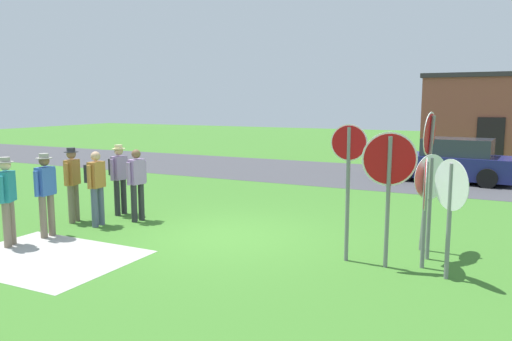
{
  "coord_description": "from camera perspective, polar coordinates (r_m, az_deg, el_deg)",
  "views": [
    {
      "loc": [
        5.08,
        -8.72,
        2.8
      ],
      "look_at": [
        0.35,
        0.84,
        1.3
      ],
      "focal_mm": 34.85,
      "sensor_mm": 36.0,
      "label": 1
    }
  ],
  "objects": [
    {
      "name": "parked_car_on_street",
      "position": [
        18.66,
        21.47,
        0.94
      ],
      "size": [
        4.42,
        2.25,
        1.51
      ],
      "color": "navy",
      "rests_on": "ground"
    },
    {
      "name": "stop_sign_leaning_left",
      "position": [
        8.28,
        21.42,
        -2.99
      ],
      "size": [
        0.55,
        0.6,
        1.91
      ],
      "color": "slate",
      "rests_on": "ground"
    },
    {
      "name": "stop_sign_far_back",
      "position": [
        8.69,
        18.84,
        -2.56
      ],
      "size": [
        0.13,
        0.89,
        1.88
      ],
      "color": "slate",
      "rests_on": "ground"
    },
    {
      "name": "person_near_signs",
      "position": [
        11.86,
        -13.5,
        -1.19
      ],
      "size": [
        0.27,
        0.56,
        1.69
      ],
      "color": "#2D2D33",
      "rests_on": "ground"
    },
    {
      "name": "person_in_dark_shirt",
      "position": [
        12.65,
        -15.46,
        -0.42
      ],
      "size": [
        0.41,
        0.57,
        1.74
      ],
      "color": "#2D2D33",
      "rests_on": "ground"
    },
    {
      "name": "stop_sign_nearest",
      "position": [
        9.66,
        19.19,
        1.57
      ],
      "size": [
        0.2,
        0.8,
        2.6
      ],
      "color": "slate",
      "rests_on": "ground"
    },
    {
      "name": "person_on_left",
      "position": [
        12.21,
        -20.32,
        -1.05
      ],
      "size": [
        0.32,
        0.55,
        1.74
      ],
      "color": "#7A6B56",
      "rests_on": "ground"
    },
    {
      "name": "stop_sign_rear_left",
      "position": [
        9.21,
        19.37,
        -1.98
      ],
      "size": [
        0.46,
        0.66,
        1.88
      ],
      "color": "slate",
      "rests_on": "ground"
    },
    {
      "name": "ground_plane",
      "position": [
        10.47,
        -3.81,
        -7.52
      ],
      "size": [
        80.0,
        80.0,
        0.0
      ],
      "primitive_type": "plane",
      "color": "#3D7528"
    },
    {
      "name": "building_background",
      "position": [
        25.6,
        25.5,
        5.48
      ],
      "size": [
        6.04,
        3.95,
        4.03
      ],
      "color": "brown",
      "rests_on": "ground"
    },
    {
      "name": "person_with_sunhat",
      "position": [
        11.65,
        -17.9,
        -1.37
      ],
      "size": [
        0.37,
        0.57,
        1.69
      ],
      "color": "#4C5670",
      "rests_on": "ground"
    },
    {
      "name": "person_in_blue",
      "position": [
        10.68,
        -26.66,
        -2.64
      ],
      "size": [
        0.37,
        0.5,
        1.74
      ],
      "color": "#7A6B56",
      "rests_on": "ground"
    },
    {
      "name": "concrete_path",
      "position": [
        9.85,
        -23.09,
        -9.15
      ],
      "size": [
        3.2,
        2.4,
        0.01
      ],
      "primitive_type": "cube",
      "color": "#ADAAA3",
      "rests_on": "ground"
    },
    {
      "name": "person_in_teal",
      "position": [
        11.08,
        -22.99,
        -2.07
      ],
      "size": [
        0.32,
        0.57,
        1.74
      ],
      "color": "#7A6B56",
      "rests_on": "ground"
    },
    {
      "name": "street_asphalt",
      "position": [
        19.43,
        10.87,
        -0.42
      ],
      "size": [
        60.0,
        6.4,
        0.01
      ],
      "primitive_type": "cube",
      "color": "#424247",
      "rests_on": "ground"
    },
    {
      "name": "stop_sign_center_cluster",
      "position": [
        8.47,
        15.01,
        -0.46
      ],
      "size": [
        0.87,
        0.32,
        2.3
      ],
      "color": "slate",
      "rests_on": "ground"
    },
    {
      "name": "stop_sign_leaning_right",
      "position": [
        8.7,
        10.54,
        -0.05
      ],
      "size": [
        0.63,
        0.07,
        2.41
      ],
      "color": "slate",
      "rests_on": "ground"
    }
  ]
}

